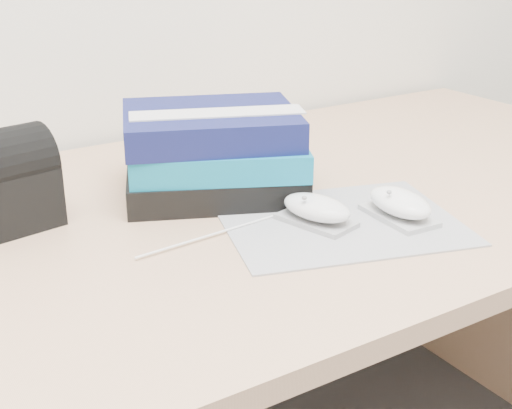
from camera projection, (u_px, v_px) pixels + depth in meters
desk at (247, 310)px, 1.25m from camera, size 1.60×0.80×0.73m
mousepad at (340, 222)px, 1.01m from camera, size 0.39×0.34×0.00m
mouse_rear at (317, 210)px, 1.00m from camera, size 0.09×0.12×0.05m
mouse_front at (400, 205)px, 1.01m from camera, size 0.07×0.12×0.05m
usb_cable at (214, 234)px, 0.97m from camera, size 0.24×0.03×0.00m
book_stack at (214, 152)px, 1.11m from camera, size 0.33×0.31×0.13m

